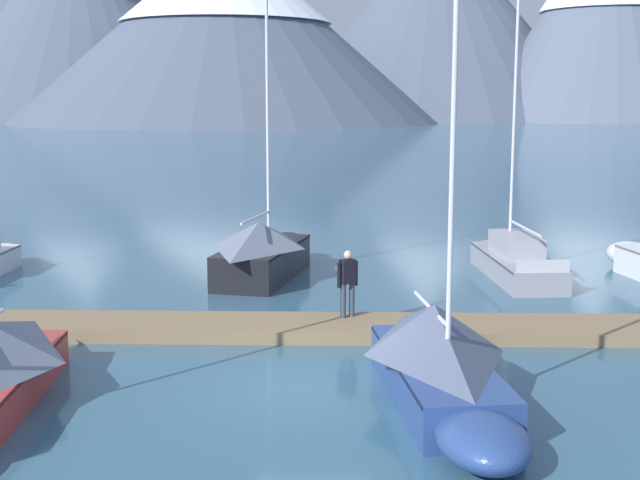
% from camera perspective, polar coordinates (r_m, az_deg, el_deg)
% --- Properties ---
extents(ground_plane, '(700.00, 700.00, 0.00)m').
position_cam_1_polar(ground_plane, '(17.44, -0.53, -9.78)').
color(ground_plane, '#335B75').
extents(mountain_west_summit, '(79.73, 79.73, 47.34)m').
position_cam_1_polar(mountain_west_summit, '(226.60, -15.61, 13.89)').
color(mountain_west_summit, '#4C566B').
rests_on(mountain_west_summit, ground).
extents(mountain_central_massif, '(92.68, 92.68, 40.20)m').
position_cam_1_polar(mountain_central_massif, '(193.47, -6.27, 14.01)').
color(mountain_central_massif, '#4C566B').
rests_on(mountain_central_massif, ground).
extents(mountain_shoulder_ridge, '(86.08, 86.08, 50.79)m').
position_cam_1_polar(mountain_shoulder_ridge, '(230.50, 7.70, 14.52)').
color(mountain_shoulder_ridge, '#4C566B').
rests_on(mountain_shoulder_ridge, ground).
extents(mountain_east_summit, '(60.18, 60.18, 51.35)m').
position_cam_1_polar(mountain_east_summit, '(218.06, 18.62, 14.67)').
color(mountain_east_summit, slate).
rests_on(mountain_east_summit, ground).
extents(dock, '(26.43, 2.19, 0.30)m').
position_cam_1_polar(dock, '(21.22, -0.14, -5.84)').
color(dock, '#846B4C').
rests_on(dock, ground).
extents(sailboat_mid_dock_port, '(3.08, 6.49, 9.27)m').
position_cam_1_polar(sailboat_mid_dock_port, '(27.77, -3.62, -0.65)').
color(sailboat_mid_dock_port, black).
rests_on(sailboat_mid_dock_port, ground).
extents(sailboat_mid_dock_starboard, '(2.55, 6.69, 9.23)m').
position_cam_1_polar(sailboat_mid_dock_starboard, '(16.43, 8.05, -8.03)').
color(sailboat_mid_dock_starboard, navy).
rests_on(sailboat_mid_dock_starboard, ground).
extents(sailboat_far_berth, '(2.19, 6.70, 9.05)m').
position_cam_1_polar(sailboat_far_berth, '(28.67, 12.62, -1.21)').
color(sailboat_far_berth, '#93939E').
rests_on(sailboat_far_berth, ground).
extents(person_on_dock, '(0.51, 0.39, 1.69)m').
position_cam_1_polar(person_on_dock, '(21.44, 1.84, -2.62)').
color(person_on_dock, '#384256').
rests_on(person_on_dock, dock).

